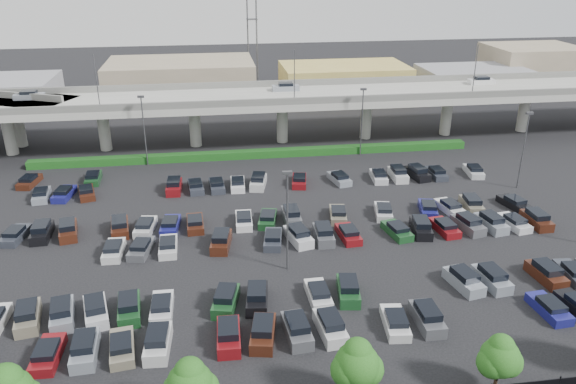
% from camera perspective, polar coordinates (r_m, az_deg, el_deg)
% --- Properties ---
extents(ground, '(280.00, 280.00, 0.00)m').
position_cam_1_polar(ground, '(62.60, -1.12, -4.09)').
color(ground, black).
extents(overpass, '(150.00, 13.00, 15.80)m').
position_cam_1_polar(overpass, '(90.15, -3.93, 9.20)').
color(overpass, '#97978F').
rests_on(overpass, ground).
extents(hedge, '(66.00, 1.60, 1.10)m').
position_cam_1_polar(hedge, '(85.28, -3.28, 3.89)').
color(hedge, '#144213').
rests_on(hedge, ground).
extents(tree_row, '(65.07, 3.66, 5.94)m').
position_cam_1_polar(tree_row, '(38.90, 5.14, -17.22)').
color(tree_row, '#332316').
rests_on(tree_row, ground).
extents(parked_cars, '(63.09, 41.66, 1.67)m').
position_cam_1_polar(parked_cars, '(58.62, -1.43, -5.40)').
color(parked_cars, '#4E5055').
rests_on(parked_cars, ground).
extents(light_poles, '(66.90, 48.38, 10.30)m').
position_cam_1_polar(light_poles, '(61.52, -5.22, 1.69)').
color(light_poles, '#47474B').
rests_on(light_poles, ground).
extents(distant_buildings, '(138.00, 24.00, 9.00)m').
position_cam_1_polar(distant_buildings, '(121.19, 0.98, 11.31)').
color(distant_buildings, gray).
rests_on(distant_buildings, ground).
extents(comm_tower, '(2.40, 2.40, 30.00)m').
position_cam_1_polar(comm_tower, '(130.33, -3.70, 17.39)').
color(comm_tower, '#47474B').
rests_on(comm_tower, ground).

